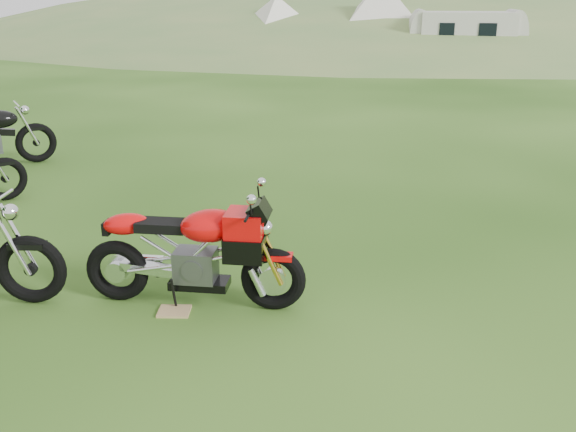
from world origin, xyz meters
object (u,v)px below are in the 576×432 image
object	(u,v)px
plywood_board	(174,311)
tent_right	(380,22)
sport_motorcycle	(193,245)
caravan	(465,38)
tent_mid	(277,26)

from	to	relation	value
plywood_board	tent_right	size ratio (longest dim) A/B	0.08
sport_motorcycle	caravan	size ratio (longest dim) A/B	0.45
tent_mid	tent_right	bearing A→B (deg)	-35.06
tent_mid	tent_right	size ratio (longest dim) A/B	0.87
plywood_board	tent_mid	xyz separation A→B (m)	(6.60, 22.57, 1.28)
tent_right	tent_mid	bearing A→B (deg)	175.53
sport_motorcycle	tent_right	size ratio (longest dim) A/B	0.56
sport_motorcycle	plywood_board	bearing A→B (deg)	-126.87
sport_motorcycle	tent_mid	distance (m)	23.35
plywood_board	caravan	size ratio (longest dim) A/B	0.07
sport_motorcycle	plywood_board	xyz separation A→B (m)	(-0.21, -0.12, -0.57)
tent_right	caravan	bearing A→B (deg)	-38.00
tent_mid	sport_motorcycle	bearing A→B (deg)	-118.70
sport_motorcycle	plywood_board	size ratio (longest dim) A/B	6.85
caravan	tent_mid	bearing A→B (deg)	163.09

